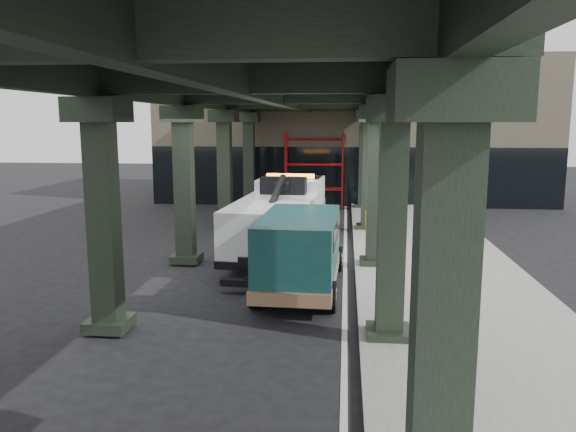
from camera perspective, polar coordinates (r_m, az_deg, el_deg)
The scene contains 8 objects.
ground at distance 15.93m, azimuth -0.36°, elevation -6.90°, with size 90.00×90.00×0.00m, color black.
sidewalk at distance 17.98m, azimuth 14.82°, elevation -5.07°, with size 5.00×40.00×0.15m, color gray.
lane_stripe at distance 17.77m, azimuth 5.82°, elevation -5.20°, with size 0.12×38.00×0.01m, color silver.
viaduct at distance 17.34m, azimuth -0.99°, elevation 12.68°, with size 7.40×32.00×6.40m.
building at distance 35.20m, azimuth 6.50°, elevation 8.63°, with size 22.00×10.00×8.00m, color #C6B793.
scaffolding at distance 29.98m, azimuth 2.69°, elevation 4.91°, with size 3.08×0.88×4.00m.
tow_truck at distance 19.40m, azimuth -0.62°, elevation 0.11°, with size 2.88×8.48×2.74m.
towed_van at distance 15.05m, azimuth 1.29°, elevation -3.42°, with size 2.23×5.27×2.11m.
Camera 1 is at (1.66, -15.19, 4.50)m, focal length 35.00 mm.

